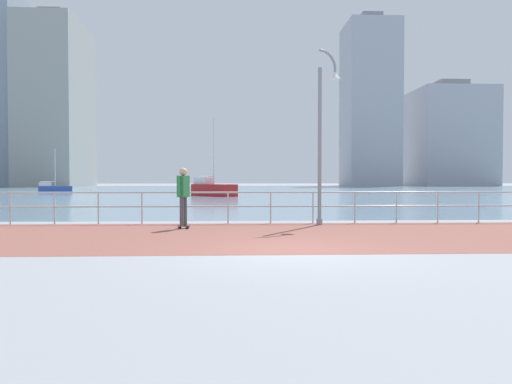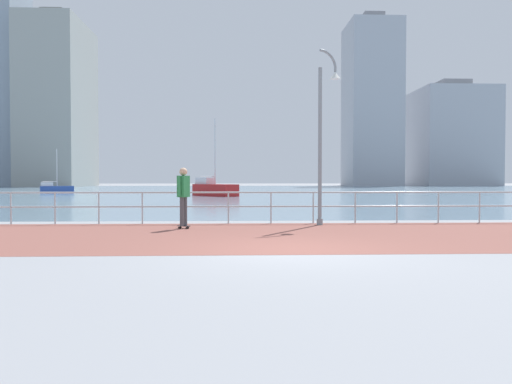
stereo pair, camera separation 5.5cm
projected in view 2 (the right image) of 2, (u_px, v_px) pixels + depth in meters
ground at (248, 193)px, 49.87m from camera, size 220.00×220.00×0.00m
brick_paving at (280, 235)px, 12.64m from camera, size 28.00×6.65×0.01m
harbor_water at (246, 191)px, 60.91m from camera, size 180.00×88.00×0.00m
waterfront_railing at (271, 201)px, 15.94m from camera, size 25.25×0.06×1.05m
lamppost at (324, 128)px, 15.39m from camera, size 0.79×0.45×5.57m
skateboarder at (183, 192)px, 14.23m from camera, size 0.41×0.53×1.79m
sailboat_teal at (56, 189)px, 51.56m from camera, size 3.46×2.24×4.67m
sailboat_red at (214, 189)px, 41.83m from camera, size 4.15×4.58×6.65m
tower_brick at (452, 137)px, 112.19m from camera, size 16.59×15.70×24.00m
tower_glass at (58, 104)px, 97.06m from camera, size 10.88×17.75×34.52m
tower_slate at (372, 105)px, 104.47m from camera, size 10.71×12.03×36.72m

